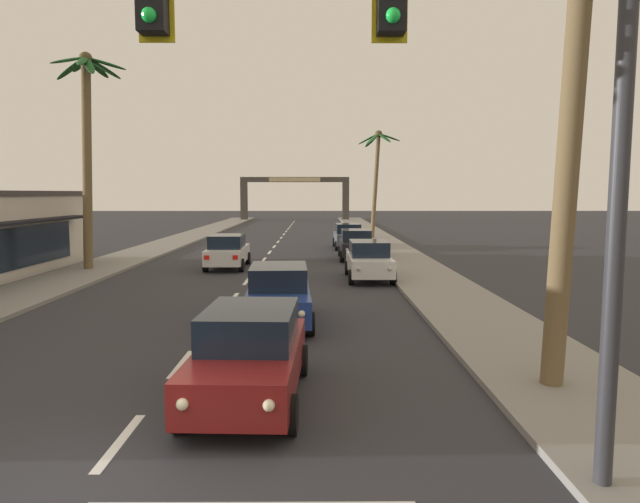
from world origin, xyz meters
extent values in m
plane|color=#2D2D33|center=(0.00, 0.00, 0.00)|extent=(220.00, 220.00, 0.00)
cube|color=gray|center=(7.80, 20.00, 0.07)|extent=(3.20, 110.00, 0.14)
cube|color=gray|center=(-7.80, 20.00, 0.07)|extent=(3.20, 110.00, 0.14)
cube|color=silver|center=(0.00, 1.30, 0.00)|extent=(0.16, 2.00, 0.01)
cube|color=silver|center=(0.00, 5.16, 0.00)|extent=(0.16, 2.00, 0.01)
cube|color=silver|center=(0.00, 9.02, 0.00)|extent=(0.16, 2.00, 0.01)
cube|color=silver|center=(0.00, 12.88, 0.00)|extent=(0.16, 2.00, 0.01)
cube|color=silver|center=(0.00, 16.74, 0.00)|extent=(0.16, 2.00, 0.01)
cube|color=silver|center=(0.00, 20.60, 0.00)|extent=(0.16, 2.00, 0.01)
cube|color=silver|center=(0.00, 24.46, 0.00)|extent=(0.16, 2.00, 0.01)
cube|color=silver|center=(0.00, 28.32, 0.00)|extent=(0.16, 2.00, 0.01)
cube|color=silver|center=(0.00, 32.18, 0.00)|extent=(0.16, 2.00, 0.01)
cube|color=silver|center=(0.00, 36.04, 0.00)|extent=(0.16, 2.00, 0.01)
cube|color=silver|center=(0.00, 39.90, 0.00)|extent=(0.16, 2.00, 0.01)
cube|color=silver|center=(0.00, 43.76, 0.00)|extent=(0.16, 2.00, 0.01)
cube|color=silver|center=(0.00, 47.62, 0.00)|extent=(0.16, 2.00, 0.01)
cube|color=silver|center=(0.00, 51.48, 0.00)|extent=(0.16, 2.00, 0.01)
cube|color=silver|center=(0.00, 55.34, 0.00)|extent=(0.16, 2.00, 0.01)
cube|color=silver|center=(0.00, 59.20, 0.00)|extent=(0.16, 2.00, 0.01)
cube|color=silver|center=(0.00, 63.06, 0.00)|extent=(0.16, 2.00, 0.01)
cube|color=silver|center=(0.00, 66.92, 0.00)|extent=(0.16, 2.00, 0.01)
cylinder|color=#2D2D33|center=(6.59, -0.20, 3.61)|extent=(0.22, 0.22, 7.21)
sphere|color=#1EE54C|center=(3.85, -0.36, 5.75)|extent=(0.17, 0.17, 0.17)
sphere|color=#1EE54C|center=(1.12, -0.36, 5.75)|extent=(0.17, 0.17, 0.17)
cube|color=maroon|center=(1.77, 3.00, 0.68)|extent=(1.92, 4.36, 0.72)
cube|color=black|center=(1.78, 3.15, 1.36)|extent=(1.68, 2.26, 0.64)
cylinder|color=black|center=(2.58, 1.55, 0.32)|extent=(0.24, 0.65, 0.64)
cylinder|color=black|center=(0.86, 1.61, 0.32)|extent=(0.24, 0.65, 0.64)
cylinder|color=black|center=(2.69, 4.38, 0.32)|extent=(0.24, 0.65, 0.64)
cylinder|color=black|center=(0.97, 4.45, 0.32)|extent=(0.24, 0.65, 0.64)
sphere|color=#F9EFC6|center=(2.31, 0.81, 0.76)|extent=(0.18, 0.18, 0.18)
sphere|color=#F9EFC6|center=(1.07, 0.85, 0.76)|extent=(0.18, 0.18, 0.18)
cube|color=red|center=(2.52, 5.13, 0.78)|extent=(0.24, 0.07, 0.20)
cube|color=red|center=(1.20, 5.18, 0.78)|extent=(0.24, 0.07, 0.20)
cube|color=navy|center=(1.90, 8.94, 0.68)|extent=(1.96, 4.38, 0.72)
cube|color=black|center=(1.89, 9.09, 1.36)|extent=(1.70, 2.27, 0.64)
cylinder|color=black|center=(2.83, 7.57, 0.32)|extent=(0.25, 0.65, 0.64)
cylinder|color=black|center=(1.10, 7.49, 0.32)|extent=(0.25, 0.65, 0.64)
cylinder|color=black|center=(2.70, 10.40, 0.32)|extent=(0.25, 0.65, 0.64)
cylinder|color=black|center=(0.97, 10.32, 0.32)|extent=(0.25, 0.65, 0.64)
sphere|color=#F9EFC6|center=(2.62, 6.81, 0.76)|extent=(0.18, 0.18, 0.18)
sphere|color=#F9EFC6|center=(1.38, 6.75, 0.76)|extent=(0.18, 0.18, 0.18)
cube|color=red|center=(2.46, 11.13, 0.78)|extent=(0.24, 0.07, 0.20)
cube|color=red|center=(1.14, 11.07, 0.78)|extent=(0.24, 0.07, 0.20)
cube|color=silver|center=(-1.49, 20.99, 0.68)|extent=(1.82, 4.33, 0.72)
cube|color=black|center=(-1.48, 20.84, 1.36)|extent=(1.63, 2.22, 0.64)
cylinder|color=black|center=(-2.37, 22.40, 0.32)|extent=(0.23, 0.64, 0.64)
cylinder|color=black|center=(-0.65, 22.43, 0.32)|extent=(0.23, 0.64, 0.64)
cylinder|color=black|center=(-2.33, 19.56, 0.32)|extent=(0.23, 0.64, 0.64)
cylinder|color=black|center=(-0.60, 19.59, 0.32)|extent=(0.23, 0.64, 0.64)
sphere|color=#B2B2AD|center=(-2.14, 23.15, 0.76)|extent=(0.18, 0.18, 0.18)
sphere|color=#B2B2AD|center=(-0.90, 23.17, 0.76)|extent=(0.18, 0.18, 0.18)
cube|color=red|center=(-2.11, 18.82, 0.78)|extent=(0.24, 0.06, 0.20)
cube|color=red|center=(-0.79, 18.84, 0.78)|extent=(0.24, 0.06, 0.20)
cube|color=silver|center=(5.27, 17.17, 0.68)|extent=(1.77, 4.30, 0.72)
cube|color=black|center=(5.27, 17.32, 1.36)|extent=(1.60, 2.20, 0.64)
cylinder|color=black|center=(6.14, 15.75, 0.32)|extent=(0.22, 0.64, 0.64)
cylinder|color=black|center=(4.41, 15.75, 0.32)|extent=(0.22, 0.64, 0.64)
cylinder|color=black|center=(6.13, 18.59, 0.32)|extent=(0.22, 0.64, 0.64)
cylinder|color=black|center=(4.41, 18.59, 0.32)|extent=(0.22, 0.64, 0.64)
sphere|color=#B2B2AD|center=(5.90, 15.00, 0.76)|extent=(0.18, 0.18, 0.18)
sphere|color=#B2B2AD|center=(4.66, 15.00, 0.76)|extent=(0.18, 0.18, 0.18)
cube|color=red|center=(5.93, 19.33, 0.78)|extent=(0.24, 0.06, 0.20)
cube|color=red|center=(4.61, 19.33, 0.78)|extent=(0.24, 0.06, 0.20)
cube|color=black|center=(5.24, 24.68, 0.68)|extent=(1.78, 4.31, 0.72)
cube|color=black|center=(5.24, 24.83, 1.36)|extent=(1.61, 2.21, 0.64)
cylinder|color=black|center=(6.10, 23.25, 0.32)|extent=(0.22, 0.64, 0.64)
cylinder|color=black|center=(4.37, 23.26, 0.32)|extent=(0.22, 0.64, 0.64)
cylinder|color=black|center=(6.11, 26.09, 0.32)|extent=(0.22, 0.64, 0.64)
cylinder|color=black|center=(4.38, 26.10, 0.32)|extent=(0.22, 0.64, 0.64)
sphere|color=#B2B2AD|center=(5.85, 22.50, 0.76)|extent=(0.18, 0.18, 0.18)
sphere|color=#B2B2AD|center=(4.61, 22.51, 0.76)|extent=(0.18, 0.18, 0.18)
cube|color=red|center=(5.91, 26.83, 0.78)|extent=(0.24, 0.06, 0.20)
cube|color=red|center=(4.59, 26.84, 0.78)|extent=(0.24, 0.06, 0.20)
cube|color=#4C515B|center=(5.13, 30.76, 0.68)|extent=(1.86, 4.34, 0.72)
cube|color=black|center=(5.12, 30.91, 1.36)|extent=(1.65, 2.24, 0.64)
cylinder|color=black|center=(6.02, 29.36, 0.32)|extent=(0.24, 0.65, 0.64)
cylinder|color=black|center=(4.30, 29.32, 0.32)|extent=(0.24, 0.65, 0.64)
cylinder|color=black|center=(5.95, 32.20, 0.32)|extent=(0.24, 0.65, 0.64)
cylinder|color=black|center=(4.23, 32.16, 0.32)|extent=(0.24, 0.65, 0.64)
sphere|color=#B2B2AD|center=(5.80, 28.61, 0.76)|extent=(0.18, 0.18, 0.18)
sphere|color=#B2B2AD|center=(4.56, 28.58, 0.76)|extent=(0.18, 0.18, 0.18)
cube|color=red|center=(5.73, 32.94, 0.78)|extent=(0.24, 0.07, 0.20)
cube|color=red|center=(4.41, 32.91, 0.78)|extent=(0.24, 0.07, 0.20)
cylinder|color=brown|center=(-7.88, 19.84, 4.96)|extent=(0.74, 0.43, 9.93)
ellipsoid|color=#1E5123|center=(-6.86, 20.05, 9.79)|extent=(1.86, 0.81, 0.61)
ellipsoid|color=#1E5123|center=(-7.13, 20.43, 9.65)|extent=(1.52, 1.51, 0.88)
ellipsoid|color=#1E5123|center=(-7.54, 20.69, 9.73)|extent=(0.78, 1.83, 0.73)
ellipsoid|color=#1E5123|center=(-8.32, 20.52, 9.84)|extent=(1.50, 1.65, 0.51)
ellipsoid|color=#1E5123|center=(-8.50, 20.02, 9.55)|extent=(1.70, 0.76, 1.07)
ellipsoid|color=#1E5123|center=(-8.25, 19.14, 9.73)|extent=(1.38, 1.68, 0.72)
ellipsoid|color=#1E5123|center=(-7.56, 19.01, 9.67)|extent=(0.75, 1.80, 0.84)
ellipsoid|color=#1E5123|center=(-7.33, 19.18, 9.52)|extent=(1.18, 1.59, 1.13)
sphere|color=#4C4223|center=(-7.73, 19.84, 9.98)|extent=(0.60, 0.60, 0.60)
cylinder|color=brown|center=(7.61, 3.46, 4.62)|extent=(0.69, 0.42, 9.25)
cylinder|color=brown|center=(7.72, 38.25, 4.19)|extent=(0.78, 0.33, 8.39)
ellipsoid|color=#1E5123|center=(8.82, 38.24, 8.18)|extent=(1.80, 0.42, 0.74)
ellipsoid|color=#1E5123|center=(8.42, 39.02, 8.28)|extent=(1.31, 1.77, 0.54)
ellipsoid|color=#1E5123|center=(7.47, 38.88, 7.99)|extent=(1.31, 1.55, 1.10)
ellipsoid|color=#1E5123|center=(7.14, 38.46, 8.07)|extent=(1.76, 0.81, 0.95)
ellipsoid|color=#1E5123|center=(7.40, 37.69, 7.99)|extent=(1.43, 1.45, 1.11)
ellipsoid|color=#1E5123|center=(8.33, 37.52, 8.07)|extent=(1.16, 1.71, 0.95)
sphere|color=#4C4223|center=(7.94, 38.25, 8.43)|extent=(0.60, 0.60, 0.60)
cube|color=#423D38|center=(-6.98, 69.77, 2.61)|extent=(0.90, 0.90, 5.22)
cube|color=#423D38|center=(6.98, 69.77, 2.61)|extent=(0.90, 0.90, 5.22)
cube|color=#423D38|center=(0.00, 69.77, 5.57)|extent=(14.85, 0.60, 0.70)
cube|color=tan|center=(0.00, 69.45, 5.57)|extent=(6.98, 0.08, 0.56)
camera|label=1|loc=(3.00, -6.82, 3.77)|focal=31.24mm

